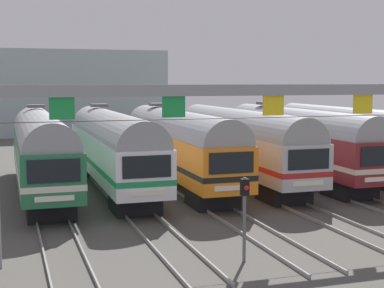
{
  "coord_description": "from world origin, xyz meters",
  "views": [
    {
      "loc": [
        -12.32,
        -34.75,
        6.62
      ],
      "look_at": [
        -0.09,
        3.4,
        2.25
      ],
      "focal_mm": 54.53,
      "sensor_mm": 36.0,
      "label": 1
    }
  ],
  "objects": [
    {
      "name": "catenary_gantry",
      "position": [
        0.0,
        -13.5,
        5.36
      ],
      "size": [
        26.03,
        0.44,
        6.97
      ],
      "color": "gray",
      "rests_on": "ground"
    },
    {
      "name": "commuter_train_white",
      "position": [
        -6.24,
        -0.0,
        2.69
      ],
      "size": [
        2.88,
        18.06,
        5.05
      ],
      "color": "white",
      "rests_on": "ground"
    },
    {
      "name": "commuter_train_silver",
      "position": [
        10.39,
        -0.01,
        2.69
      ],
      "size": [
        2.88,
        18.06,
        4.77
      ],
      "color": "silver",
      "rests_on": "ground"
    },
    {
      "name": "commuter_train_green",
      "position": [
        -10.39,
        -0.0,
        2.69
      ],
      "size": [
        2.88,
        18.06,
        5.05
      ],
      "color": "#236B42",
      "rests_on": "ground"
    },
    {
      "name": "maintenance_building",
      "position": [
        -5.36,
        39.83,
        5.15
      ],
      "size": [
        24.49,
        10.0,
        10.29
      ],
      "primitive_type": "cube",
      "color": "#9EB2B7",
      "rests_on": "ground"
    },
    {
      "name": "yard_signal_mast",
      "position": [
        -4.16,
        -15.56,
        2.18
      ],
      "size": [
        0.28,
        0.35,
        3.13
      ],
      "color": "#59595E",
      "rests_on": "ground"
    },
    {
      "name": "track_bed",
      "position": [
        -0.0,
        17.0,
        0.07
      ],
      "size": [
        22.29,
        70.0,
        0.15
      ],
      "color": "gray",
      "rests_on": "ground"
    },
    {
      "name": "commuter_train_maroon",
      "position": [
        6.24,
        -0.0,
        2.69
      ],
      "size": [
        2.88,
        18.06,
        5.05
      ],
      "color": "maroon",
      "rests_on": "ground"
    },
    {
      "name": "ground_plane",
      "position": [
        0.0,
        0.0,
        0.0
      ],
      "size": [
        160.0,
        160.0,
        0.0
      ],
      "primitive_type": "plane",
      "color": "#4C4944"
    },
    {
      "name": "commuter_train_stainless",
      "position": [
        2.08,
        -0.01,
        2.69
      ],
      "size": [
        2.88,
        18.06,
        4.77
      ],
      "color": "#B2B5BA",
      "rests_on": "ground"
    },
    {
      "name": "commuter_train_orange",
      "position": [
        -2.08,
        -0.0,
        2.69
      ],
      "size": [
        2.88,
        18.06,
        5.05
      ],
      "color": "orange",
      "rests_on": "ground"
    }
  ]
}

